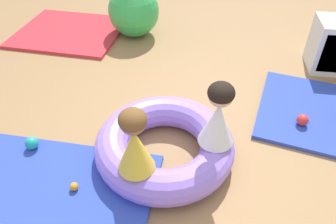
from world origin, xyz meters
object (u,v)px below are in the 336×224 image
Objects in this scene: inflatable_cushion at (165,145)px; child_in_yellow at (135,142)px; storage_cube at (334,46)px; child_in_white at (218,115)px; exercise_ball_large at (134,11)px; play_ball_orange at (74,187)px; play_ball_red at (303,120)px; play_ball_teal at (32,143)px.

child_in_yellow reaches higher than inflatable_cushion.
child_in_white is at bearing -127.43° from storage_cube.
exercise_ball_large is 2.42m from storage_cube.
child_in_yellow is at bearing -110.85° from inflatable_cushion.
play_ball_orange is 0.10× the size of exercise_ball_large.
child_in_yellow is at bearing -146.09° from play_ball_red.
play_ball_teal reaches higher than play_ball_red.
exercise_ball_large is at bearing 108.53° from inflatable_cushion.
child_in_yellow is 2.67m from storage_cube.
exercise_ball_large is (-1.89, 1.61, 0.24)m from play_ball_red.
child_in_white is at bearing -145.03° from play_ball_red.
child_in_yellow is (-0.14, -0.37, 0.38)m from inflatable_cushion.
child_in_white is (0.39, -0.03, 0.39)m from inflatable_cushion.
exercise_ball_large is at bearing -173.79° from child_in_yellow.
storage_cube reaches higher than inflatable_cushion.
play_ball_red is at bearing 117.16° from child_in_yellow.
play_ball_teal is at bearing 120.59° from child_in_white.
storage_cube is at bearing -12.43° from exercise_ball_large.
exercise_ball_large is at bearing 92.42° from play_ball_orange.
exercise_ball_large is at bearing 167.57° from storage_cube.
child_in_yellow is 1.64m from play_ball_red.
child_in_white is (0.53, 0.34, 0.01)m from child_in_yellow.
child_in_white is 1.17m from play_ball_orange.
child_in_yellow is 0.97× the size of child_in_white.
child_in_yellow is at bearing 9.90° from play_ball_orange.
inflatable_cushion is 0.55m from child_in_white.
inflatable_cushion is at bearing 113.67° from child_in_white.
play_ball_red is 0.16× the size of exercise_ball_large.
child_in_white is 0.79× the size of exercise_ball_large.
storage_cube is (2.74, 1.70, 0.19)m from play_ball_teal.
child_in_white is at bearing 2.33° from play_ball_teal.
exercise_ball_large is (0.38, 2.22, 0.23)m from play_ball_teal.
child_in_yellow is 4.65× the size of play_ball_teal.
child_in_white is 4.78× the size of play_ball_teal.
inflatable_cushion is at bearing 36.53° from play_ball_orange.
play_ball_orange is 2.02m from play_ball_red.
storage_cube is at bearing 66.63° from play_ball_red.
inflatable_cushion is 2.21× the size of child_in_yellow.
child_in_yellow is 0.90× the size of storage_cube.
play_ball_red is at bearing -40.49° from exercise_ball_large.
exercise_ball_large reaches higher than play_ball_red.
exercise_ball_large is at bearing 55.34° from child_in_white.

